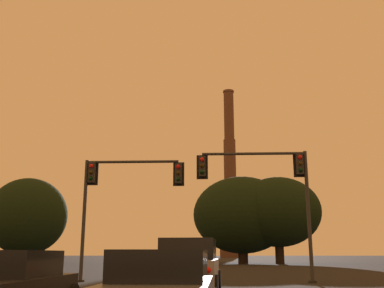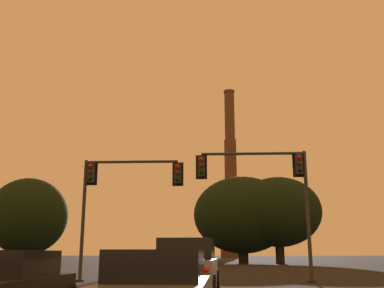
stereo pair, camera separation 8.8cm
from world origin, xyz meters
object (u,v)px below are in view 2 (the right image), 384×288
object	(u,v)px
sedan_left_lane_second	(0,288)
suv_center_lane_front	(187,267)
traffic_light_overhead_left	(117,187)
smokestack	(231,189)
traffic_light_overhead_right	(269,181)

from	to	relation	value
sedan_left_lane_second	suv_center_lane_front	world-z (taller)	suv_center_lane_front
traffic_light_overhead_left	smokestack	xyz separation A→B (m)	(11.75, 140.56, 19.66)
sedan_left_lane_second	traffic_light_overhead_left	bearing A→B (deg)	92.17
suv_center_lane_front	traffic_light_overhead_left	distance (m)	8.79
traffic_light_overhead_left	traffic_light_overhead_right	bearing A→B (deg)	-3.37
sedan_left_lane_second	traffic_light_overhead_left	xyz separation A→B (m)	(-0.52, 13.30, 4.01)
smokestack	suv_center_lane_front	bearing A→B (deg)	-93.00
suv_center_lane_front	sedan_left_lane_second	bearing A→B (deg)	-116.21
suv_center_lane_front	traffic_light_overhead_right	bearing A→B (deg)	61.92
suv_center_lane_front	smokestack	bearing A→B (deg)	89.32
sedan_left_lane_second	traffic_light_overhead_right	world-z (taller)	traffic_light_overhead_right
sedan_left_lane_second	traffic_light_overhead_right	xyz separation A→B (m)	(7.26, 12.84, 4.22)
sedan_left_lane_second	smokestack	world-z (taller)	smokestack
traffic_light_overhead_left	smokestack	bearing A→B (deg)	85.22
traffic_light_overhead_left	smokestack	world-z (taller)	smokestack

